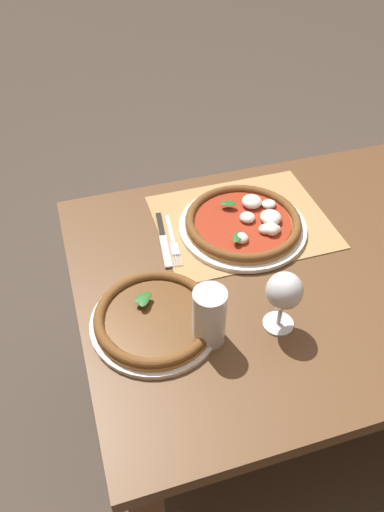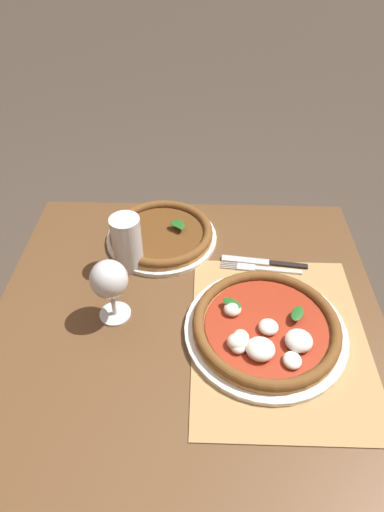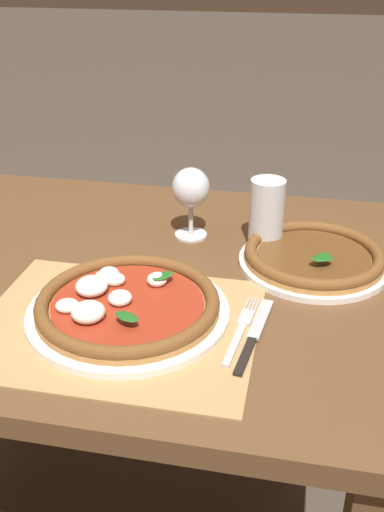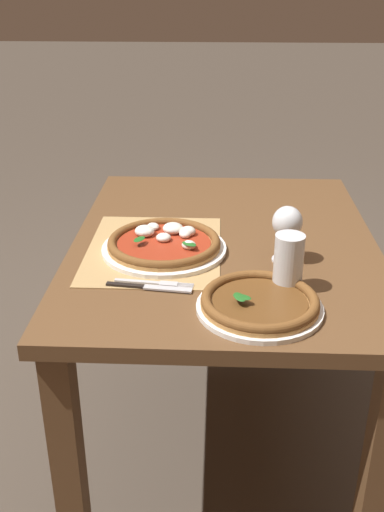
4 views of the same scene
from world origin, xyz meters
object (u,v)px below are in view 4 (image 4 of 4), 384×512
(wine_glass, at_px, (287,224))
(knife, at_px, (149,287))
(fork, at_px, (154,283))
(pizza_near, at_px, (164,243))
(pint_glass, at_px, (288,264))
(pizza_far, at_px, (260,303))

(wine_glass, bearing_deg, knife, -63.18)
(fork, xyz_separation_m, knife, (0.02, -0.01, 0.00))
(pizza_near, bearing_deg, wine_glass, 82.14)
(pint_glass, height_order, knife, pint_glass)
(fork, bearing_deg, pizza_near, 177.66)
(pizza_near, relative_size, knife, 1.61)
(pint_glass, xyz_separation_m, fork, (-0.01, -0.33, -0.06))
(pizza_far, xyz_separation_m, pint_glass, (-0.10, 0.07, 0.05))
(pizza_near, bearing_deg, pint_glass, 56.94)
(knife, bearing_deg, pizza_far, 71.71)
(knife, bearing_deg, pizza_near, 175.04)
(pizza_far, xyz_separation_m, knife, (-0.09, -0.27, -0.01))
(wine_glass, distance_m, fork, 0.38)
(pizza_near, bearing_deg, fork, -2.34)
(pizza_far, xyz_separation_m, fork, (-0.11, -0.25, -0.01))
(wine_glass, bearing_deg, pizza_near, -97.86)
(wine_glass, height_order, pint_glass, wine_glass)
(wine_glass, relative_size, knife, 0.72)
(pizza_far, height_order, fork, pizza_far)
(pint_glass, relative_size, knife, 0.67)
(pizza_far, relative_size, fork, 1.46)
(fork, bearing_deg, knife, -26.02)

